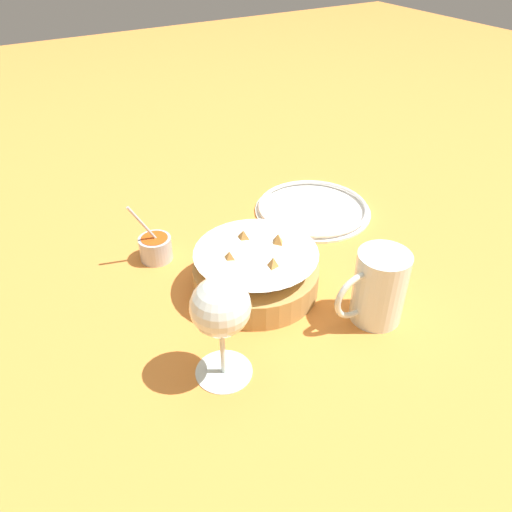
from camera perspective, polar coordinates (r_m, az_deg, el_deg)
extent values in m
plane|color=orange|center=(0.82, 3.64, -4.36)|extent=(4.00, 4.00, 0.00)
cylinder|color=#B2894C|center=(0.81, 0.00, -2.46)|extent=(0.20, 0.20, 0.05)
cone|color=white|center=(0.80, 0.00, -1.60)|extent=(0.20, 0.20, 0.07)
cylinder|color=#3D842D|center=(0.81, 0.00, -2.33)|extent=(0.15, 0.15, 0.01)
pyramid|color=#B77A38|center=(0.78, -2.99, -1.17)|extent=(0.07, 0.08, 0.06)
pyramid|color=#B77A38|center=(0.76, 1.94, -1.95)|extent=(0.08, 0.08, 0.06)
pyramid|color=#B77A38|center=(0.81, 2.49, 0.77)|extent=(0.05, 0.07, 0.06)
pyramid|color=#B77A38|center=(0.82, -1.42, 1.24)|extent=(0.07, 0.08, 0.06)
cylinder|color=#B7B7BC|center=(0.90, -11.39, 0.86)|extent=(0.06, 0.06, 0.04)
cylinder|color=#CC4C14|center=(0.89, -11.45, 1.25)|extent=(0.05, 0.05, 0.03)
cylinder|color=#B7B7BC|center=(0.87, -12.34, 3.05)|extent=(0.06, 0.01, 0.10)
cylinder|color=silver|center=(0.70, -3.69, -12.99)|extent=(0.08, 0.08, 0.00)
cylinder|color=silver|center=(0.67, -3.83, -10.57)|extent=(0.01, 0.01, 0.08)
sphere|color=silver|center=(0.61, -4.10, -5.82)|extent=(0.08, 0.08, 0.08)
sphere|color=beige|center=(0.62, -4.06, -6.48)|extent=(0.05, 0.05, 0.05)
cylinder|color=silver|center=(0.76, 13.94, -3.44)|extent=(0.08, 0.08, 0.12)
cylinder|color=gold|center=(0.77, 13.78, -4.26)|extent=(0.06, 0.06, 0.08)
torus|color=silver|center=(0.73, 11.46, -4.44)|extent=(0.08, 0.01, 0.08)
cylinder|color=white|center=(1.03, 6.48, 5.30)|extent=(0.24, 0.24, 0.01)
torus|color=white|center=(1.03, 6.51, 5.61)|extent=(0.22, 0.22, 0.01)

